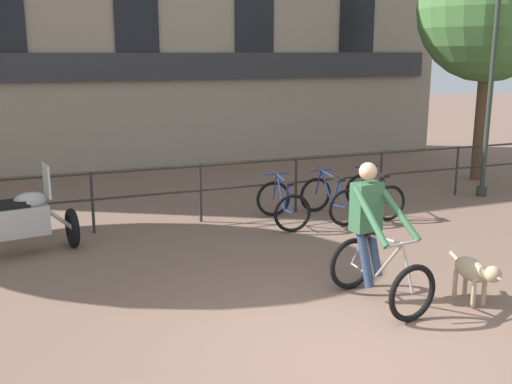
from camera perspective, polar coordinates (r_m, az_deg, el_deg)
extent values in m
plane|color=#7A5B4C|center=(6.35, 8.43, -15.05)|extent=(60.00, 60.00, 0.00)
cylinder|color=#2D2B28|center=(10.36, -15.32, -0.99)|extent=(0.05, 0.05, 1.05)
cylinder|color=#2D2B28|center=(10.70, -5.31, -0.12)|extent=(0.05, 0.05, 1.05)
cylinder|color=#2D2B28|center=(11.35, 3.82, 0.68)|extent=(0.05, 0.05, 1.05)
cylinder|color=#2D2B28|center=(12.25, 11.80, 1.37)|extent=(0.05, 0.05, 1.05)
cylinder|color=#2D2B28|center=(13.35, 18.58, 1.93)|extent=(0.05, 0.05, 1.05)
cylinder|color=#2D2B28|center=(10.60, -5.37, 2.49)|extent=(15.00, 0.04, 0.04)
cylinder|color=#2D2B28|center=(10.69, -5.31, 0.16)|extent=(15.00, 0.04, 0.04)
cube|color=#333338|center=(15.72, -11.11, 11.61)|extent=(17.10, 0.12, 0.70)
torus|color=black|center=(7.05, 14.67, -9.31)|extent=(0.68, 0.16, 0.68)
torus|color=black|center=(7.82, 9.10, -6.75)|extent=(0.68, 0.16, 0.68)
cylinder|color=#9E998E|center=(7.26, 12.44, -6.51)|extent=(0.10, 0.49, 0.60)
cylinder|color=#9E998E|center=(7.50, 10.77, -6.04)|extent=(0.07, 0.23, 0.52)
cylinder|color=#9E998E|center=(7.25, 12.03, -4.39)|extent=(0.12, 0.66, 0.10)
cylinder|color=#9E998E|center=(7.67, 10.11, -7.41)|extent=(0.09, 0.44, 0.08)
cylinder|color=#9E998E|center=(7.65, 9.72, -5.40)|extent=(0.06, 0.27, 0.47)
cylinder|color=#9E998E|center=(7.02, 14.24, -7.07)|extent=(0.06, 0.23, 0.54)
cylinder|color=#9E998E|center=(7.00, 13.81, -4.81)|extent=(0.48, 0.10, 0.03)
cube|color=black|center=(7.49, 10.37, -3.84)|extent=(0.15, 0.25, 0.05)
cube|color=#33603D|center=(7.40, 10.48, -1.40)|extent=(0.39, 0.27, 0.60)
sphere|color=tan|center=(7.30, 10.62, 1.94)|extent=(0.22, 0.22, 0.22)
cylinder|color=#33603D|center=(7.03, 10.85, -2.31)|extent=(0.11, 0.72, 0.60)
cylinder|color=#33603D|center=(7.30, 13.39, -1.86)|extent=(0.24, 0.71, 0.60)
cylinder|color=navy|center=(7.47, 10.34, -6.32)|extent=(0.18, 0.32, 0.69)
cylinder|color=navy|center=(7.53, 11.19, -5.70)|extent=(0.12, 0.31, 0.58)
ellipsoid|color=tan|center=(7.78, 19.79, -6.93)|extent=(0.26, 0.56, 0.28)
cylinder|color=tan|center=(7.62, 20.81, -7.30)|extent=(0.16, 0.15, 0.16)
sphere|color=tan|center=(7.48, 21.64, -7.30)|extent=(0.20, 0.20, 0.20)
cone|color=tan|center=(7.42, 22.06, -7.61)|extent=(0.11, 0.12, 0.11)
cylinder|color=tan|center=(8.01, 18.38, -5.83)|extent=(0.06, 0.18, 0.10)
cylinder|color=tan|center=(7.69, 20.00, -9.06)|extent=(0.06, 0.06, 0.36)
cylinder|color=tan|center=(7.78, 20.89, -8.87)|extent=(0.06, 0.06, 0.36)
cylinder|color=tan|center=(7.95, 18.44, -8.20)|extent=(0.06, 0.06, 0.36)
cylinder|color=tan|center=(8.04, 19.32, -8.03)|extent=(0.06, 0.06, 0.36)
torus|color=black|center=(9.76, -17.09, -3.29)|extent=(0.21, 0.63, 0.62)
cube|color=#B7B2AD|center=(9.58, -21.69, -2.59)|extent=(0.90, 0.52, 0.44)
ellipsoid|color=#B7B2AD|center=(9.53, -20.71, -0.72)|extent=(0.52, 0.39, 0.24)
cube|color=black|center=(9.50, -22.46, -1.10)|extent=(0.60, 0.38, 0.10)
cylinder|color=#B2B2B7|center=(9.68, -18.29, -2.38)|extent=(0.44, 0.12, 0.41)
cube|color=silver|center=(9.52, -19.33, 1.04)|extent=(0.09, 0.44, 0.50)
torus|color=black|center=(11.07, 1.67, -0.65)|extent=(0.66, 0.12, 0.66)
torus|color=black|center=(10.11, 3.48, -2.02)|extent=(0.66, 0.12, 0.66)
cylinder|color=navy|center=(10.64, 2.35, 0.05)|extent=(0.07, 0.47, 0.58)
cylinder|color=navy|center=(10.36, 2.90, -0.51)|extent=(0.05, 0.22, 0.51)
cylinder|color=navy|center=(10.50, 2.53, 1.25)|extent=(0.09, 0.63, 0.10)
cylinder|color=navy|center=(10.31, 3.09, -1.86)|extent=(0.06, 0.42, 0.07)
cylinder|color=navy|center=(10.16, 3.28, -0.65)|extent=(0.05, 0.25, 0.46)
cylinder|color=navy|center=(10.93, 1.83, 0.54)|extent=(0.04, 0.21, 0.52)
cylinder|color=navy|center=(10.79, 2.00, 1.76)|extent=(0.48, 0.07, 0.03)
cube|color=black|center=(10.21, 3.09, 0.82)|extent=(0.14, 0.25, 0.05)
torus|color=black|center=(11.43, 5.69, -0.26)|extent=(0.66, 0.09, 0.66)
torus|color=black|center=(10.56, 8.49, -1.48)|extent=(0.66, 0.09, 0.66)
cylinder|color=navy|center=(11.04, 6.76, 0.45)|extent=(0.05, 0.47, 0.58)
cylinder|color=navy|center=(10.78, 7.60, -0.06)|extent=(0.04, 0.22, 0.51)
cylinder|color=navy|center=(10.91, 7.05, 1.62)|extent=(0.06, 0.63, 0.10)
cylinder|color=navy|center=(10.74, 7.89, -1.35)|extent=(0.04, 0.42, 0.07)
cylinder|color=navy|center=(10.60, 8.20, -0.17)|extent=(0.03, 0.25, 0.46)
cylinder|color=navy|center=(11.30, 5.95, 0.90)|extent=(0.04, 0.21, 0.52)
cylinder|color=navy|center=(11.16, 6.23, 2.09)|extent=(0.48, 0.05, 0.03)
cube|color=black|center=(10.64, 7.91, 1.23)|extent=(0.13, 0.25, 0.05)
torus|color=black|center=(11.91, 9.94, 0.15)|extent=(0.66, 0.09, 0.66)
torus|color=black|center=(11.02, 12.53, -1.03)|extent=(0.66, 0.09, 0.66)
cylinder|color=black|center=(11.51, 10.95, 0.83)|extent=(0.05, 0.47, 0.58)
cylinder|color=black|center=(11.25, 11.73, 0.33)|extent=(0.04, 0.22, 0.51)
cylinder|color=black|center=(11.38, 11.24, 1.95)|extent=(0.06, 0.63, 0.10)
cylinder|color=black|center=(11.20, 11.97, -0.90)|extent=(0.05, 0.42, 0.07)
cylinder|color=black|center=(11.07, 12.28, 0.23)|extent=(0.03, 0.25, 0.46)
cylinder|color=black|center=(11.77, 10.21, 1.26)|extent=(0.04, 0.21, 0.52)
cylinder|color=black|center=(11.64, 10.48, 2.40)|extent=(0.48, 0.05, 0.03)
cube|color=black|center=(11.11, 12.04, 1.57)|extent=(0.13, 0.25, 0.05)
cylinder|color=#2D382D|center=(13.54, 20.68, 0.07)|extent=(0.22, 0.22, 0.20)
cylinder|color=#2D382D|center=(13.25, 21.46, 9.21)|extent=(0.10, 0.10, 4.52)
cylinder|color=brown|center=(15.04, 20.62, 6.77)|extent=(0.26, 0.26, 3.02)
sphere|color=#477A3D|center=(14.99, 21.39, 15.90)|extent=(3.23, 3.23, 3.23)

